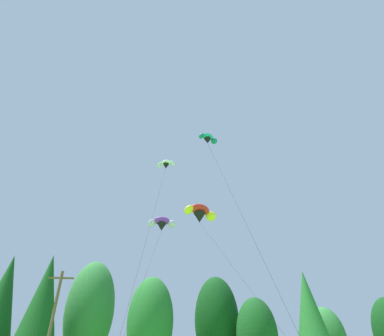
% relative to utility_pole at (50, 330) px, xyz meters
% --- Properties ---
extents(treeline_tree_c, '(4.80, 4.80, 14.55)m').
position_rel_utility_pole_xyz_m(treeline_tree_c, '(-8.86, 9.95, 3.79)').
color(treeline_tree_c, '#472D19').
rests_on(treeline_tree_c, ground_plane).
extents(treeline_tree_d, '(4.67, 4.67, 13.94)m').
position_rel_utility_pole_xyz_m(treeline_tree_d, '(-3.51, 7.48, 3.40)').
color(treeline_tree_d, '#472D19').
rests_on(treeline_tree_d, ground_plane).
extents(treeline_tree_e, '(5.83, 5.83, 14.94)m').
position_rel_utility_pole_xyz_m(treeline_tree_e, '(0.47, 12.98, 3.72)').
color(treeline_tree_e, '#472D19').
rests_on(treeline_tree_e, ground_plane).
extents(treeline_tree_f, '(5.05, 5.05, 12.04)m').
position_rel_utility_pole_xyz_m(treeline_tree_f, '(7.99, 8.63, 1.96)').
color(treeline_tree_f, '#472D19').
rests_on(treeline_tree_f, ground_plane).
extents(treeline_tree_g, '(5.31, 5.31, 13.01)m').
position_rel_utility_pole_xyz_m(treeline_tree_g, '(15.87, 11.54, 2.55)').
color(treeline_tree_g, '#472D19').
rests_on(treeline_tree_g, ground_plane).
extents(treeline_tree_h, '(4.45, 4.45, 9.81)m').
position_rel_utility_pole_xyz_m(treeline_tree_h, '(19.57, 7.67, 0.61)').
color(treeline_tree_h, '#472D19').
rests_on(treeline_tree_h, ground_plane).
extents(treeline_tree_i, '(4.45, 4.45, 12.97)m').
position_rel_utility_pole_xyz_m(treeline_tree_i, '(25.89, 7.64, 2.80)').
color(treeline_tree_i, '#472D19').
rests_on(treeline_tree_i, ground_plane).
extents(utility_pole, '(2.20, 0.26, 10.13)m').
position_rel_utility_pole_xyz_m(utility_pole, '(0.00, 0.00, 0.00)').
color(utility_pole, brown).
rests_on(utility_pole, ground_plane).
extents(parafoil_kite_high_purple, '(3.83, 16.52, 15.96)m').
position_rel_utility_pole_xyz_m(parafoil_kite_high_purple, '(8.68, 3.76, 11.38)').
color(parafoil_kite_high_purple, purple).
extents(parafoil_kite_mid_teal, '(4.09, 9.78, 20.22)m').
position_rel_utility_pole_xyz_m(parafoil_kite_mid_teal, '(12.70, -6.33, 15.98)').
color(parafoil_kite_mid_teal, teal).
extents(parafoil_kite_far_white, '(3.34, 13.94, 22.02)m').
position_rel_utility_pole_xyz_m(parafoil_kite_far_white, '(8.80, 1.12, 17.73)').
color(parafoil_kite_far_white, white).
extents(parafoil_kite_low_red_yellow, '(5.19, 14.54, 14.77)m').
position_rel_utility_pole_xyz_m(parafoil_kite_low_red_yellow, '(12.34, -2.11, 10.10)').
color(parafoil_kite_low_red_yellow, red).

